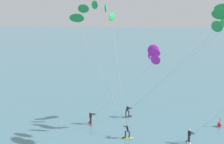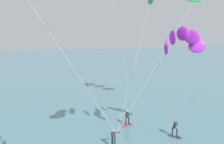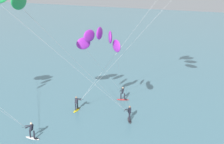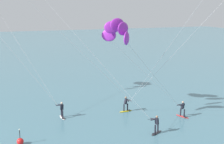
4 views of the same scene
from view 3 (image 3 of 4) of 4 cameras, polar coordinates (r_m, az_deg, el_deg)
kitesurfer_far_out at (r=25.79m, az=-2.15°, el=5.76°), size 4.26×8.93×10.17m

